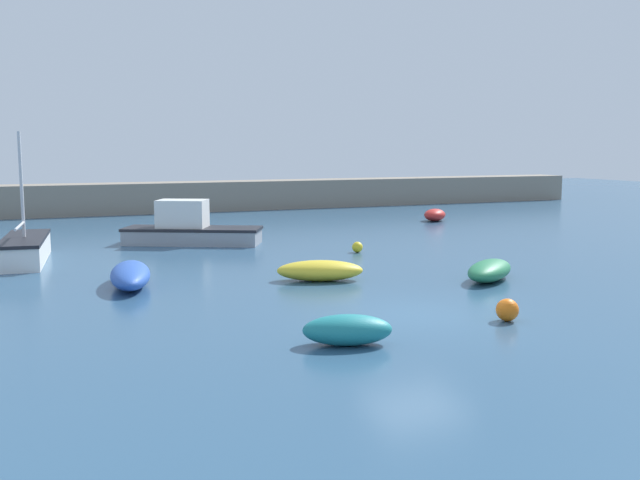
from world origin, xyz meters
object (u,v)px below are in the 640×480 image
sailboat_twin_hulled (25,249)px  mooring_buoy_yellow (357,247)px  open_tender_yellow (320,271)px  cabin_cruiser_white (189,229)px  dinghy_near_pier (347,330)px  rowboat_white_midwater (490,270)px  fishing_dinghy_green (435,215)px  rowboat_blue_near (130,275)px  mooring_buoy_orange (507,310)px

sailboat_twin_hulled → mooring_buoy_yellow: sailboat_twin_hulled is taller
open_tender_yellow → cabin_cruiser_white: (-1.89, 9.99, 0.33)m
cabin_cruiser_white → open_tender_yellow: bearing=-52.2°
mooring_buoy_yellow → sailboat_twin_hulled: bearing=168.2°
dinghy_near_pier → rowboat_white_midwater: size_ratio=0.72×
open_tender_yellow → mooring_buoy_yellow: open_tender_yellow is taller
fishing_dinghy_green → sailboat_twin_hulled: bearing=152.3°
fishing_dinghy_green → rowboat_white_midwater: fishing_dinghy_green is taller
dinghy_near_pier → sailboat_twin_hulled: sailboat_twin_hulled is taller
sailboat_twin_hulled → rowboat_blue_near: size_ratio=1.43×
sailboat_twin_hulled → rowboat_blue_near: (2.87, -6.17, -0.13)m
dinghy_near_pier → open_tender_yellow: (2.28, 6.93, -0.00)m
rowboat_blue_near → rowboat_white_midwater: 11.02m
rowboat_blue_near → mooring_buoy_orange: (7.72, -7.85, -0.08)m
open_tender_yellow → mooring_buoy_orange: bearing=127.9°
sailboat_twin_hulled → rowboat_white_midwater: sailboat_twin_hulled is taller
dinghy_near_pier → rowboat_blue_near: bearing=-50.0°
fishing_dinghy_green → sailboat_twin_hulled: (-21.42, -6.66, 0.14)m
rowboat_white_midwater → rowboat_blue_near: bearing=-56.2°
fishing_dinghy_green → rowboat_blue_near: 22.56m
cabin_cruiser_white → mooring_buoy_yellow: (5.57, -5.05, -0.44)m
cabin_cruiser_white → mooring_buoy_orange: 17.01m
sailboat_twin_hulled → fishing_dinghy_green: bearing=-66.7°
sailboat_twin_hulled → rowboat_blue_near: 6.80m
dinghy_near_pier → rowboat_blue_near: rowboat_blue_near is taller
dinghy_near_pier → mooring_buoy_yellow: bearing=-98.5°
cabin_cruiser_white → mooring_buoy_orange: size_ratio=11.08×
fishing_dinghy_green → rowboat_white_midwater: (-8.04, -16.15, -0.03)m
cabin_cruiser_white → mooring_buoy_yellow: cabin_cruiser_white is taller
dinghy_near_pier → open_tender_yellow: bearing=-90.1°
rowboat_blue_near → sailboat_twin_hulled: bearing=-146.2°
dinghy_near_pier → sailboat_twin_hulled: bearing=-48.7°
dinghy_near_pier → rowboat_blue_near: (-3.31, 8.25, 0.03)m
fishing_dinghy_green → mooring_buoy_yellow: fishing_dinghy_green is taller
sailboat_twin_hulled → mooring_buoy_yellow: size_ratio=12.23×
fishing_dinghy_green → mooring_buoy_yellow: 13.07m
rowboat_blue_near → mooring_buoy_yellow: size_ratio=8.55×
rowboat_blue_near → fishing_dinghy_green: bearing=133.6°
cabin_cruiser_white → mooring_buoy_yellow: size_ratio=14.10×
dinghy_near_pier → mooring_buoy_orange: dinghy_near_pier is taller
sailboat_twin_hulled → mooring_buoy_orange: size_ratio=9.61×
mooring_buoy_orange → rowboat_white_midwater: bearing=58.4°
rowboat_white_midwater → cabin_cruiser_white: size_ratio=0.48×
dinghy_near_pier → rowboat_white_midwater: 8.72m
mooring_buoy_yellow → open_tender_yellow: bearing=-126.7°
rowboat_blue_near → open_tender_yellow: 5.75m
open_tender_yellow → mooring_buoy_orange: size_ratio=5.34×
open_tender_yellow → cabin_cruiser_white: 10.18m
rowboat_blue_near → rowboat_white_midwater: size_ratio=1.27×
fishing_dinghy_green → cabin_cruiser_white: bearing=150.6°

